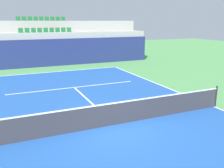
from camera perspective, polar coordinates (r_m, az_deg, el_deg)
ground_plane at (r=10.21m, az=0.73°, el=-9.55°), size 80.00×80.00×0.00m
court_surface at (r=10.20m, az=0.73°, el=-9.52°), size 11.00×24.00×0.01m
baseline_far at (r=21.20m, az=-12.77°, el=2.83°), size 11.00×0.10×0.00m
sideline_right at (r=13.27m, az=22.78°, el=-4.90°), size 0.10×24.00×0.00m
service_line_far at (r=15.93m, az=-8.84°, el=-0.79°), size 8.26×0.10×0.00m
centre_service_line at (r=12.98m, az=-5.14°, el=-4.20°), size 0.10×6.40×0.00m
back_wall at (r=23.86m, az=-14.34°, el=7.08°), size 20.59×0.30×2.55m
stands_tier_lower at (r=25.16m, az=-14.91°, el=8.05°), size 20.59×2.40×3.11m
stands_tier_upper at (r=27.47m, az=-15.80°, el=9.65°), size 20.59×2.40×4.21m
seating_row_lower at (r=25.13m, az=-15.20°, el=11.88°), size 5.06×0.44×0.44m
seating_row_upper at (r=27.49m, az=-16.16°, el=14.29°), size 5.06×0.44×0.44m
tennis_net at (r=10.01m, az=0.74°, el=-6.89°), size 11.08×0.08×1.07m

